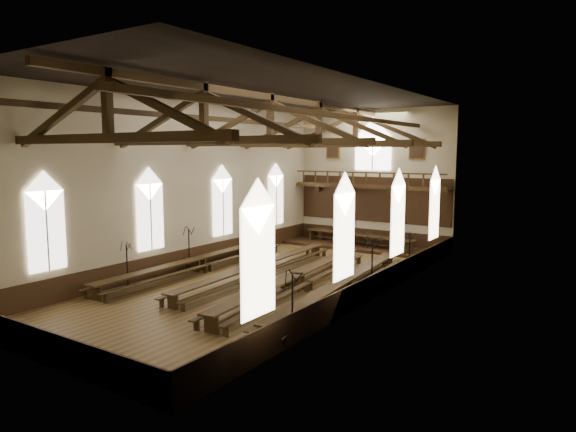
% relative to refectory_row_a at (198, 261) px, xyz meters
% --- Properties ---
extents(ground, '(26.00, 26.00, 0.00)m').
position_rel_refectory_row_a_xyz_m(ground, '(4.97, 0.32, -0.60)').
color(ground, brown).
rests_on(ground, ground).
extents(room_walls, '(26.00, 26.00, 26.00)m').
position_rel_refectory_row_a_xyz_m(room_walls, '(4.97, 0.32, 5.86)').
color(room_walls, '#BBAD8D').
rests_on(room_walls, ground).
extents(wainscot_band, '(12.00, 26.00, 1.20)m').
position_rel_refectory_row_a_xyz_m(wainscot_band, '(4.97, 0.32, 0.00)').
color(wainscot_band, '#331F0F').
rests_on(wainscot_band, ground).
extents(side_windows, '(11.85, 19.80, 4.50)m').
position_rel_refectory_row_a_xyz_m(side_windows, '(4.97, 0.32, 3.15)').
color(side_windows, white).
rests_on(side_windows, room_walls).
extents(end_window, '(2.80, 0.12, 3.80)m').
position_rel_refectory_row_a_xyz_m(end_window, '(4.97, 13.22, 6.63)').
color(end_window, white).
rests_on(end_window, room_walls).
extents(minstrels_gallery, '(11.80, 1.24, 3.70)m').
position_rel_refectory_row_a_xyz_m(minstrels_gallery, '(4.97, 12.98, 3.31)').
color(minstrels_gallery, '#362511').
rests_on(minstrels_gallery, room_walls).
extents(portraits, '(7.75, 0.09, 1.45)m').
position_rel_refectory_row_a_xyz_m(portraits, '(4.97, 13.22, 6.50)').
color(portraits, brown).
rests_on(portraits, room_walls).
extents(roof_trusses, '(11.70, 25.70, 2.80)m').
position_rel_refectory_row_a_xyz_m(roof_trusses, '(4.97, 0.32, 7.62)').
color(roof_trusses, '#362511').
rests_on(roof_trusses, room_walls).
extents(refectory_row_a, '(1.90, 15.07, 0.82)m').
position_rel_refectory_row_a_xyz_m(refectory_row_a, '(0.00, 0.00, 0.00)').
color(refectory_row_a, '#362511').
rests_on(refectory_row_a, ground).
extents(refectory_row_b, '(1.89, 14.48, 0.75)m').
position_rel_refectory_row_a_xyz_m(refectory_row_b, '(3.80, 0.78, -0.05)').
color(refectory_row_b, '#362511').
rests_on(refectory_row_b, ground).
extents(refectory_row_c, '(2.41, 15.22, 0.82)m').
position_rel_refectory_row_a_xyz_m(refectory_row_c, '(6.94, -0.27, 0.01)').
color(refectory_row_c, '#362511').
rests_on(refectory_row_c, ground).
extents(refectory_row_d, '(2.31, 15.02, 0.80)m').
position_rel_refectory_row_a_xyz_m(refectory_row_d, '(9.48, -0.10, -0.01)').
color(refectory_row_d, '#362511').
rests_on(refectory_row_d, ground).
extents(dais, '(11.40, 3.09, 0.21)m').
position_rel_refectory_row_a_xyz_m(dais, '(4.60, 11.72, -0.49)').
color(dais, '#331F0F').
rests_on(dais, ground).
extents(high_table, '(8.77, 2.06, 0.82)m').
position_rel_refectory_row_a_xyz_m(high_table, '(4.60, 11.72, 0.30)').
color(high_table, '#362511').
rests_on(high_table, dais).
extents(high_chairs, '(6.72, 0.42, 0.91)m').
position_rel_refectory_row_a_xyz_m(high_chairs, '(4.60, 12.55, 0.11)').
color(high_chairs, '#362511').
rests_on(high_chairs, dais).
extents(candelabrum_left_near, '(0.68, 0.71, 2.35)m').
position_rel_refectory_row_a_xyz_m(candelabrum_left_near, '(-0.58, -4.64, 0.12)').
color(candelabrum_left_near, black).
rests_on(candelabrum_left_near, ground).
extents(candelabrum_left_mid, '(0.75, 0.78, 2.59)m').
position_rel_refectory_row_a_xyz_m(candelabrum_left_mid, '(-0.58, -0.15, 0.19)').
color(candelabrum_left_mid, black).
rests_on(candelabrum_left_mid, ground).
extents(candelabrum_left_far, '(0.68, 0.78, 2.53)m').
position_rel_refectory_row_a_xyz_m(candelabrum_left_far, '(-0.58, 5.38, 0.17)').
color(candelabrum_left_far, black).
rests_on(candelabrum_left_far, ground).
extents(candelabrum_right_near, '(0.70, 0.79, 2.58)m').
position_rel_refectory_row_a_xyz_m(candelabrum_right_near, '(10.52, -6.12, 0.19)').
color(candelabrum_right_near, black).
rests_on(candelabrum_right_near, ground).
extents(candelabrum_right_mid, '(0.86, 0.84, 2.88)m').
position_rel_refectory_row_a_xyz_m(candelabrum_right_mid, '(10.52, 1.00, 0.28)').
color(candelabrum_right_mid, black).
rests_on(candelabrum_right_mid, ground).
extents(candelabrum_right_far, '(0.73, 0.69, 2.41)m').
position_rel_refectory_row_a_xyz_m(candelabrum_right_far, '(10.52, 6.15, 0.14)').
color(candelabrum_right_far, black).
rests_on(candelabrum_right_far, ground).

